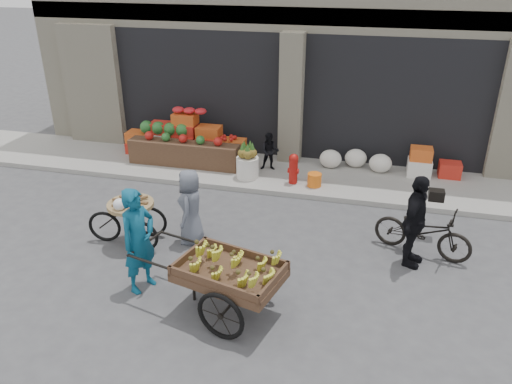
% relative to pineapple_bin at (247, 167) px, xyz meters
% --- Properties ---
extents(ground, '(80.00, 80.00, 0.00)m').
position_rel_pineapple_bin_xyz_m(ground, '(0.75, -3.60, -0.37)').
color(ground, '#424244').
rests_on(ground, ground).
extents(sidewalk, '(18.00, 2.20, 0.12)m').
position_rel_pineapple_bin_xyz_m(sidewalk, '(0.75, 0.50, -0.31)').
color(sidewalk, gray).
rests_on(sidewalk, ground).
extents(building, '(14.00, 6.45, 7.00)m').
position_rel_pineapple_bin_xyz_m(building, '(0.75, 4.43, 3.00)').
color(building, beige).
rests_on(building, ground).
extents(fruit_display, '(3.10, 1.12, 1.24)m').
position_rel_pineapple_bin_xyz_m(fruit_display, '(-1.73, 0.78, 0.30)').
color(fruit_display, red).
rests_on(fruit_display, sidewalk).
extents(pineapple_bin, '(0.52, 0.52, 0.50)m').
position_rel_pineapple_bin_xyz_m(pineapple_bin, '(0.00, 0.00, 0.00)').
color(pineapple_bin, silver).
rests_on(pineapple_bin, sidewalk).
extents(fire_hydrant, '(0.22, 0.22, 0.71)m').
position_rel_pineapple_bin_xyz_m(fire_hydrant, '(1.10, -0.05, 0.13)').
color(fire_hydrant, '#A5140F').
rests_on(fire_hydrant, sidewalk).
extents(orange_bucket, '(0.32, 0.32, 0.30)m').
position_rel_pineapple_bin_xyz_m(orange_bucket, '(1.60, -0.10, -0.10)').
color(orange_bucket, orange).
rests_on(orange_bucket, sidewalk).
extents(right_bay_goods, '(3.35, 0.60, 0.70)m').
position_rel_pineapple_bin_xyz_m(right_bay_goods, '(3.36, 1.10, 0.04)').
color(right_bay_goods, silver).
rests_on(right_bay_goods, sidewalk).
extents(seated_person, '(0.51, 0.43, 0.93)m').
position_rel_pineapple_bin_xyz_m(seated_person, '(0.40, 0.60, 0.21)').
color(seated_person, black).
rests_on(seated_person, sidewalk).
extents(banana_cart, '(2.70, 1.59, 1.06)m').
position_rel_pineapple_bin_xyz_m(banana_cart, '(0.94, -4.69, 0.40)').
color(banana_cart, brown).
rests_on(banana_cart, ground).
extents(vendor_woman, '(0.61, 0.74, 1.75)m').
position_rel_pineapple_bin_xyz_m(vendor_woman, '(-0.56, -4.42, 0.50)').
color(vendor_woman, navy).
rests_on(vendor_woman, ground).
extents(tricycle_cart, '(1.45, 0.95, 0.95)m').
position_rel_pineapple_bin_xyz_m(tricycle_cart, '(-1.34, -3.19, 0.20)').
color(tricycle_cart, '#9E7F51').
rests_on(tricycle_cart, ground).
extents(vendor_grey, '(0.54, 0.75, 1.44)m').
position_rel_pineapple_bin_xyz_m(vendor_grey, '(-0.31, -2.87, 0.35)').
color(vendor_grey, slate).
rests_on(vendor_grey, ground).
extents(bicycle, '(1.81, 1.07, 0.90)m').
position_rel_pineapple_bin_xyz_m(bicycle, '(3.83, -2.26, 0.08)').
color(bicycle, black).
rests_on(bicycle, ground).
extents(cyclist, '(0.67, 1.05, 1.66)m').
position_rel_pineapple_bin_xyz_m(cyclist, '(3.63, -2.66, 0.46)').
color(cyclist, black).
rests_on(cyclist, ground).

